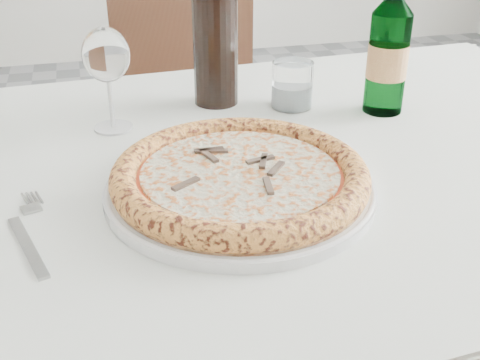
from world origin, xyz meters
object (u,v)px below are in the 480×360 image
(chair_far, at_px, (185,103))
(beer_bottle, at_px, (388,52))
(pizza, at_px, (240,176))
(wine_glass, at_px, (106,58))
(tumbler, at_px, (292,88))
(wine_bottle, at_px, (215,27))
(dining_table, at_px, (223,212))
(plate, at_px, (240,188))

(chair_far, relative_size, beer_bottle, 3.60)
(pizza, bearing_deg, wine_glass, 118.74)
(tumbler, bearing_deg, beer_bottle, -21.95)
(pizza, relative_size, beer_bottle, 1.28)
(pizza, xyz_separation_m, wine_glass, (-0.14, 0.26, 0.09))
(wine_glass, relative_size, wine_bottle, 0.52)
(pizza, height_order, beer_bottle, beer_bottle)
(wine_glass, bearing_deg, wine_bottle, 22.23)
(dining_table, height_order, beer_bottle, beer_bottle)
(dining_table, height_order, chair_far, chair_far)
(tumbler, height_order, beer_bottle, beer_bottle)
(chair_far, relative_size, tumbler, 11.69)
(chair_far, bearing_deg, wine_bottle, -93.77)
(wine_bottle, bearing_deg, plate, -97.53)
(chair_far, bearing_deg, wine_glass, -108.46)
(plate, xyz_separation_m, beer_bottle, (0.31, 0.22, 0.09))
(wine_bottle, bearing_deg, tumbler, -23.96)
(wine_glass, relative_size, beer_bottle, 0.63)
(beer_bottle, bearing_deg, plate, -144.38)
(pizza, bearing_deg, wine_bottle, 82.46)
(tumbler, bearing_deg, wine_glass, -175.97)
(wine_glass, height_order, tumbler, wine_glass)
(plate, relative_size, wine_bottle, 1.10)
(chair_far, height_order, wine_bottle, wine_bottle)
(dining_table, distance_m, wine_bottle, 0.33)
(pizza, height_order, wine_glass, wine_glass)
(wine_glass, bearing_deg, pizza, -61.26)
(chair_far, xyz_separation_m, tumbler, (0.08, -0.66, 0.26))
(wine_glass, distance_m, wine_bottle, 0.20)
(tumbler, relative_size, wine_bottle, 0.25)
(plate, xyz_separation_m, wine_bottle, (0.04, 0.34, 0.13))
(plate, distance_m, wine_bottle, 0.36)
(dining_table, relative_size, chair_far, 1.64)
(chair_far, relative_size, plate, 2.68)
(chair_far, xyz_separation_m, plate, (-0.08, -0.94, 0.23))
(wine_glass, distance_m, beer_bottle, 0.45)
(wine_glass, xyz_separation_m, tumbler, (0.31, 0.02, -0.08))
(dining_table, bearing_deg, pizza, -90.00)
(dining_table, relative_size, wine_bottle, 4.83)
(plate, bearing_deg, beer_bottle, 35.62)
(chair_far, height_order, beer_bottle, beer_bottle)
(beer_bottle, bearing_deg, dining_table, -158.45)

